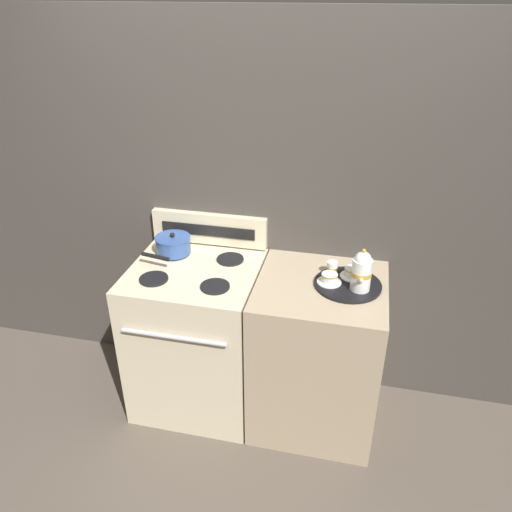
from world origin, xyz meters
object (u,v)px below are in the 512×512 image
(serving_tray, at_px, (348,284))
(creamer_jug, at_px, (332,267))
(teapot, at_px, (362,271))
(teacup_right, at_px, (329,278))
(stove, at_px, (198,336))
(saucepan, at_px, (173,245))
(teacup_left, at_px, (352,272))

(serving_tray, xyz_separation_m, creamer_jug, (-0.09, 0.09, 0.04))
(teapot, relative_size, creamer_jug, 3.48)
(teapot, height_order, teacup_right, teapot)
(stove, xyz_separation_m, saucepan, (-0.17, 0.14, 0.51))
(stove, xyz_separation_m, teacup_right, (0.74, 0.01, 0.49))
(stove, bearing_deg, teapot, -1.39)
(teacup_left, bearing_deg, saucepan, 177.21)
(teacup_left, relative_size, teacup_right, 1.00)
(teapot, bearing_deg, stove, 178.61)
(stove, height_order, teacup_right, teacup_right)
(teacup_right, xyz_separation_m, creamer_jug, (0.00, 0.10, 0.01))
(creamer_jug, bearing_deg, serving_tray, -44.49)
(stove, relative_size, teacup_right, 7.29)
(teapot, height_order, teacup_left, teapot)
(creamer_jug, bearing_deg, teacup_right, -92.62)
(saucepan, bearing_deg, teacup_left, -2.79)
(serving_tray, distance_m, teacup_right, 0.10)
(teacup_left, bearing_deg, creamer_jug, 171.03)
(teacup_left, bearing_deg, teacup_right, -142.59)
(teapot, height_order, creamer_jug, teapot)
(teapot, bearing_deg, teacup_left, 111.27)
(stove, distance_m, teacup_left, 0.99)
(saucepan, relative_size, serving_tray, 0.88)
(teapot, relative_size, teacup_right, 1.81)
(teacup_right, bearing_deg, saucepan, 171.54)
(saucepan, height_order, teacup_right, saucepan)
(saucepan, distance_m, teacup_left, 1.02)
(saucepan, distance_m, serving_tray, 1.01)
(serving_tray, bearing_deg, creamer_jug, 135.51)
(creamer_jug, bearing_deg, teapot, -41.11)
(stove, relative_size, teapot, 4.01)
(stove, relative_size, creamer_jug, 13.96)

